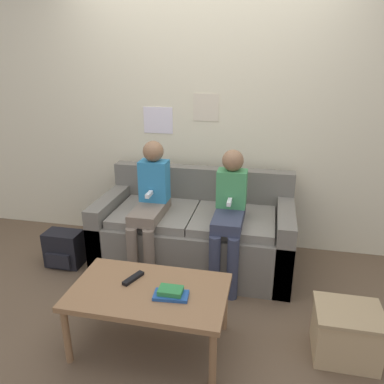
# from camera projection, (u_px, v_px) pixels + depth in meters

# --- Properties ---
(ground_plane) EXTENTS (10.00, 10.00, 0.00)m
(ground_plane) POSITION_uv_depth(u_px,v_px,m) (182.00, 295.00, 2.97)
(ground_plane) COLOR brown
(wall_back) EXTENTS (8.00, 0.06, 2.60)m
(wall_back) POSITION_uv_depth(u_px,v_px,m) (207.00, 111.00, 3.47)
(wall_back) COLOR beige
(wall_back) RESTS_ON ground_plane
(couch) EXTENTS (1.68, 0.83, 0.81)m
(couch) POSITION_uv_depth(u_px,v_px,m) (195.00, 233.00, 3.35)
(couch) COLOR #6B665B
(couch) RESTS_ON ground_plane
(coffee_table) EXTENTS (0.98, 0.58, 0.42)m
(coffee_table) POSITION_uv_depth(u_px,v_px,m) (149.00, 295.00, 2.34)
(coffee_table) COLOR #8E6642
(coffee_table) RESTS_ON ground_plane
(person_left) EXTENTS (0.24, 0.56, 1.13)m
(person_left) POSITION_uv_depth(u_px,v_px,m) (150.00, 202.00, 3.12)
(person_left) COLOR #756656
(person_left) RESTS_ON ground_plane
(person_right) EXTENTS (0.24, 0.56, 1.09)m
(person_right) POSITION_uv_depth(u_px,v_px,m) (229.00, 211.00, 2.99)
(person_right) COLOR #33384C
(person_right) RESTS_ON ground_plane
(tv_remote) EXTENTS (0.10, 0.17, 0.02)m
(tv_remote) POSITION_uv_depth(u_px,v_px,m) (133.00, 278.00, 2.42)
(tv_remote) COLOR black
(tv_remote) RESTS_ON coffee_table
(book_stack) EXTENTS (0.22, 0.13, 0.05)m
(book_stack) POSITION_uv_depth(u_px,v_px,m) (171.00, 293.00, 2.25)
(book_stack) COLOR #23519E
(book_stack) RESTS_ON coffee_table
(storage_box) EXTENTS (0.40, 0.34, 0.34)m
(storage_box) POSITION_uv_depth(u_px,v_px,m) (346.00, 333.00, 2.32)
(storage_box) COLOR tan
(storage_box) RESTS_ON ground_plane
(backpack) EXTENTS (0.32, 0.23, 0.32)m
(backpack) POSITION_uv_depth(u_px,v_px,m) (64.00, 249.00, 3.35)
(backpack) COLOR black
(backpack) RESTS_ON ground_plane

